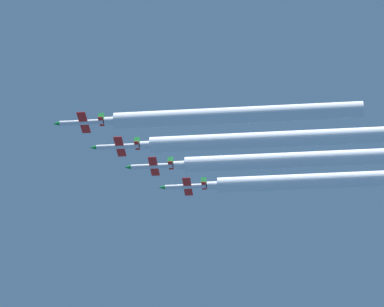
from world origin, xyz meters
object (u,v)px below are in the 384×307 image
at_px(jet_second_echelon, 116,146).
at_px(jet_fourth_echelon, 184,186).
at_px(jet_third_echelon, 150,166).
at_px(jet_lead, 80,122).

xyz_separation_m(jet_second_echelon, jet_fourth_echelon, (17.38, -15.27, -1.98)).
bearing_deg(jet_third_echelon, jet_lead, 139.94).
relative_size(jet_second_echelon, jet_fourth_echelon, 1.00).
bearing_deg(jet_fourth_echelon, jet_third_echelon, 138.22).
bearing_deg(jet_second_echelon, jet_lead, 140.67).
height_order(jet_lead, jet_fourth_echelon, jet_lead).
distance_m(jet_second_echelon, jet_third_echelon, 11.46).
height_order(jet_third_echelon, jet_fourth_echelon, jet_third_echelon).
bearing_deg(jet_lead, jet_third_echelon, -40.06).
distance_m(jet_lead, jet_fourth_echelon, 35.17).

